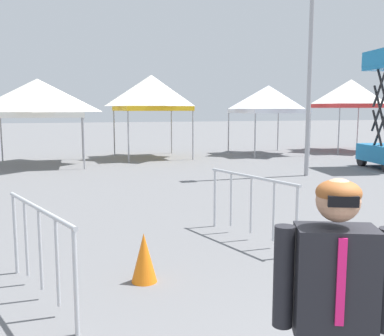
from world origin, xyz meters
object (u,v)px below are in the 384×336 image
(canopy_tent_left_of_center, at_px, (268,99))
(canopy_tent_center, at_px, (351,94))
(light_pole_near_lift, at_px, (311,33))
(crowd_barrier_mid_lot, at_px, (40,235))
(person_foreground, at_px, (333,315))
(canopy_tent_behind_right, at_px, (151,93))
(crowd_barrier_near_person, at_px, (251,195))
(canopy_tent_right_of_center, at_px, (38,98))
(traffic_cone_near_barrier, at_px, (144,258))

(canopy_tent_left_of_center, relative_size, canopy_tent_center, 0.89)
(light_pole_near_lift, xyz_separation_m, crowd_barrier_mid_lot, (-7.89, -7.26, -3.71))
(canopy_tent_left_of_center, distance_m, person_foreground, 18.82)
(person_foreground, height_order, light_pole_near_lift, light_pole_near_lift)
(canopy_tent_behind_right, height_order, crowd_barrier_near_person, canopy_tent_behind_right)
(canopy_tent_center, bearing_deg, person_foreground, -127.07)
(canopy_tent_right_of_center, distance_m, crowd_barrier_near_person, 11.97)
(canopy_tent_left_of_center, bearing_deg, canopy_tent_right_of_center, -173.70)
(canopy_tent_left_of_center, height_order, crowd_barrier_mid_lot, canopy_tent_left_of_center)
(canopy_tent_right_of_center, bearing_deg, traffic_cone_near_barrier, -82.75)
(crowd_barrier_near_person, distance_m, traffic_cone_near_barrier, 2.39)
(canopy_tent_center, distance_m, crowd_barrier_mid_lot, 20.25)
(crowd_barrier_near_person, bearing_deg, canopy_tent_center, 48.12)
(canopy_tent_center, bearing_deg, traffic_cone_near_barrier, -133.92)
(person_foreground, xyz_separation_m, light_pole_near_lift, (6.28, 10.35, 3.43))
(canopy_tent_behind_right, height_order, light_pole_near_lift, light_pole_near_lift)
(canopy_tent_right_of_center, relative_size, canopy_tent_left_of_center, 1.09)
(canopy_tent_center, distance_m, traffic_cone_near_barrier, 19.35)
(person_foreground, bearing_deg, traffic_cone_near_barrier, 97.23)
(canopy_tent_behind_right, xyz_separation_m, crowd_barrier_near_person, (-1.03, -12.51, -2.07))
(canopy_tent_left_of_center, distance_m, traffic_cone_near_barrier, 16.27)
(canopy_tent_center, bearing_deg, canopy_tent_behind_right, -179.56)
(canopy_tent_right_of_center, height_order, canopy_tent_center, canopy_tent_center)
(canopy_tent_left_of_center, xyz_separation_m, light_pole_near_lift, (-1.91, -6.52, 1.88))
(canopy_tent_left_of_center, xyz_separation_m, crowd_barrier_mid_lot, (-9.80, -13.78, -1.83))
(canopy_tent_behind_right, height_order, crowd_barrier_mid_lot, canopy_tent_behind_right)
(person_foreground, xyz_separation_m, crowd_barrier_near_person, (1.60, 4.47, -0.28))
(canopy_tent_left_of_center, height_order, person_foreground, canopy_tent_left_of_center)
(canopy_tent_right_of_center, xyz_separation_m, crowd_barrier_near_person, (3.60, -11.27, -1.79))
(canopy_tent_right_of_center, xyz_separation_m, canopy_tent_center, (14.89, 1.32, 0.35))
(canopy_tent_center, bearing_deg, light_pole_near_lift, -134.54)
(crowd_barrier_near_person, bearing_deg, canopy_tent_right_of_center, 107.71)
(canopy_tent_right_of_center, bearing_deg, canopy_tent_behind_right, 15.00)
(person_foreground, bearing_deg, crowd_barrier_mid_lot, 117.53)
(canopy_tent_right_of_center, distance_m, crowd_barrier_mid_lot, 12.78)
(person_foreground, xyz_separation_m, crowd_barrier_mid_lot, (-1.61, 3.09, -0.28))
(canopy_tent_left_of_center, bearing_deg, canopy_tent_center, 2.37)
(canopy_tent_behind_right, bearing_deg, canopy_tent_right_of_center, -165.00)
(canopy_tent_behind_right, relative_size, person_foreground, 2.02)
(canopy_tent_behind_right, distance_m, crowd_barrier_mid_lot, 14.67)
(crowd_barrier_mid_lot, bearing_deg, person_foreground, -62.47)
(canopy_tent_behind_right, height_order, person_foreground, canopy_tent_behind_right)
(person_foreground, distance_m, traffic_cone_near_barrier, 3.36)
(crowd_barrier_near_person, relative_size, crowd_barrier_mid_lot, 1.02)
(canopy_tent_left_of_center, bearing_deg, light_pole_near_lift, -106.31)
(canopy_tent_right_of_center, distance_m, canopy_tent_center, 14.95)
(canopy_tent_behind_right, xyz_separation_m, crowd_barrier_mid_lot, (-4.24, -13.89, -2.07))
(traffic_cone_near_barrier, bearing_deg, canopy_tent_behind_right, 77.51)
(canopy_tent_behind_right, height_order, canopy_tent_left_of_center, canopy_tent_behind_right)
(canopy_tent_right_of_center, relative_size, canopy_tent_center, 0.97)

